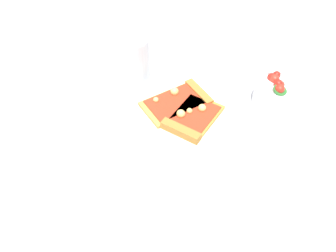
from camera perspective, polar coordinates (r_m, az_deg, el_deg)
name	(u,v)px	position (r m, az deg, el deg)	size (l,w,h in m)	color
ground_plane	(180,123)	(0.90, 1.83, 0.46)	(2.40, 2.40, 0.00)	silver
plate	(184,116)	(0.91, 2.37, 1.42)	(0.26, 0.26, 0.01)	silver
pizza_slice_near	(179,101)	(0.92, 1.61, 3.66)	(0.10, 0.16, 0.03)	gold
pizza_slice_far	(191,119)	(0.88, 3.34, 1.02)	(0.14, 0.16, 0.03)	gold
salad_bowl	(277,93)	(0.96, 15.48, 4.62)	(0.11, 0.11, 0.08)	white
soda_glass	(134,60)	(0.99, -5.00, 9.54)	(0.08, 0.08, 0.12)	silver
paper_napkin	(61,195)	(0.81, -15.24, -9.62)	(0.11, 0.11, 0.00)	white
pepper_shaker	(169,203)	(0.73, 0.15, -11.06)	(0.04, 0.04, 0.08)	silver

